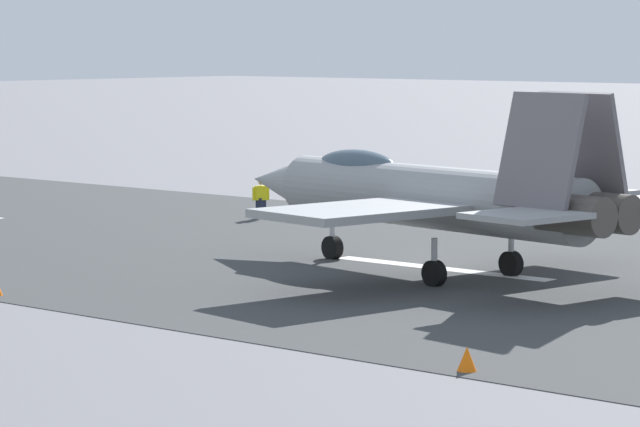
{
  "coord_description": "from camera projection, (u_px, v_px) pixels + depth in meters",
  "views": [
    {
      "loc": [
        -30.73,
        40.51,
        7.02
      ],
      "look_at": [
        -0.88,
        5.84,
        2.2
      ],
      "focal_mm": 92.21,
      "sensor_mm": 36.0,
      "label": 1
    }
  ],
  "objects": [
    {
      "name": "ground_plane",
      "position": [
        421.0,
        267.0,
        51.21
      ],
      "size": [
        400.0,
        400.0,
        0.0
      ],
      "primitive_type": "plane",
      "color": "slate"
    },
    {
      "name": "fighter_jet",
      "position": [
        432.0,
        195.0,
        49.23
      ],
      "size": [
        16.46,
        13.37,
        5.62
      ],
      "color": "gray",
      "rests_on": "ground"
    },
    {
      "name": "crew_person",
      "position": [
        261.0,
        199.0,
        65.02
      ],
      "size": [
        0.47,
        0.61,
        1.57
      ],
      "color": "#1E2338",
      "rests_on": "ground"
    },
    {
      "name": "marker_cone_near",
      "position": [
        467.0,
        359.0,
        34.92
      ],
      "size": [
        0.44,
        0.44,
        0.55
      ],
      "primitive_type": "cone",
      "color": "orange",
      "rests_on": "ground"
    },
    {
      "name": "runway_strip",
      "position": [
        421.0,
        266.0,
        51.2
      ],
      "size": [
        240.0,
        26.0,
        0.02
      ],
      "color": "#393C3D",
      "rests_on": "ground"
    }
  ]
}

